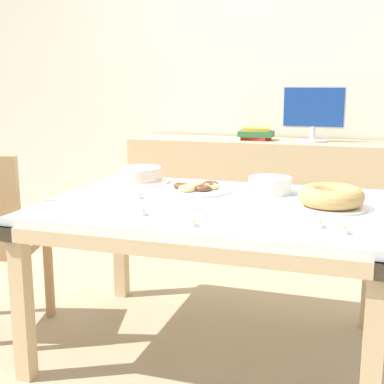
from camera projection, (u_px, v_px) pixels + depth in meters
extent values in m
plane|color=tan|center=(213.00, 350.00, 2.57)|extent=(12.00, 12.00, 0.00)
cube|color=silver|center=(278.00, 77.00, 3.95)|extent=(8.00, 0.10, 2.60)
cube|color=silver|center=(214.00, 206.00, 2.43)|extent=(1.50, 1.06, 0.04)
cube|color=#D1B284|center=(177.00, 249.00, 1.96)|extent=(1.53, 0.08, 0.06)
cube|color=#D1B284|center=(239.00, 195.00, 2.91)|extent=(1.53, 0.08, 0.06)
cube|color=#D1B284|center=(73.00, 205.00, 2.66)|extent=(0.08, 1.10, 0.06)
cube|color=#D1B284|center=(382.00, 229.00, 2.22)|extent=(0.08, 1.10, 0.06)
cube|color=#D1B284|center=(22.00, 306.00, 2.26)|extent=(0.07, 0.07, 0.67)
cube|color=#D1B284|center=(372.00, 357.00, 1.84)|extent=(0.07, 0.07, 0.67)
cube|color=#D1B284|center=(121.00, 242.00, 3.17)|extent=(0.07, 0.07, 0.67)
cube|color=#D1B284|center=(370.00, 266.00, 2.75)|extent=(0.07, 0.07, 0.67)
cube|color=tan|center=(49.00, 277.00, 2.90)|extent=(0.05, 0.05, 0.45)
cube|color=tan|center=(24.00, 306.00, 2.53)|extent=(0.05, 0.05, 0.45)
cube|color=#D1B284|center=(267.00, 200.00, 3.84)|extent=(1.98, 0.44, 0.86)
cylinder|color=silver|center=(312.00, 141.00, 3.66)|extent=(0.20, 0.20, 0.02)
cylinder|color=silver|center=(313.00, 133.00, 3.65)|extent=(0.04, 0.04, 0.09)
cube|color=silver|center=(314.00, 107.00, 3.62)|extent=(0.42, 0.02, 0.28)
cube|color=navy|center=(314.00, 107.00, 3.61)|extent=(0.40, 0.00, 0.26)
cube|color=maroon|center=(256.00, 138.00, 3.78)|extent=(0.20, 0.17, 0.02)
cube|color=#2D6638|center=(256.00, 134.00, 3.77)|extent=(0.25, 0.17, 0.04)
cube|color=#B29933|center=(256.00, 129.00, 3.77)|extent=(0.21, 0.18, 0.02)
cylinder|color=white|center=(141.00, 181.00, 2.91)|extent=(0.31, 0.31, 0.01)
cylinder|color=beige|center=(141.00, 174.00, 2.90)|extent=(0.23, 0.23, 0.07)
cylinder|color=white|center=(141.00, 168.00, 2.89)|extent=(0.22, 0.22, 0.01)
cylinder|color=white|center=(330.00, 207.00, 2.31)|extent=(0.31, 0.31, 0.01)
torus|color=tan|center=(331.00, 196.00, 2.30)|extent=(0.28, 0.28, 0.08)
cylinder|color=white|center=(197.00, 190.00, 2.68)|extent=(0.35, 0.35, 0.01)
torus|color=#EAD184|center=(211.00, 186.00, 2.66)|extent=(0.08, 0.08, 0.02)
torus|color=brown|center=(210.00, 184.00, 2.71)|extent=(0.08, 0.08, 0.03)
torus|color=#EAD184|center=(198.00, 183.00, 2.75)|extent=(0.08, 0.08, 0.02)
torus|color=#EAD184|center=(181.00, 184.00, 2.72)|extent=(0.08, 0.08, 0.02)
torus|color=brown|center=(180.00, 186.00, 2.67)|extent=(0.07, 0.07, 0.03)
torus|color=#EAD184|center=(187.00, 188.00, 2.60)|extent=(0.08, 0.08, 0.03)
torus|color=brown|center=(203.00, 188.00, 2.61)|extent=(0.08, 0.08, 0.03)
cylinder|color=white|center=(270.00, 192.00, 2.63)|extent=(0.21, 0.21, 0.01)
cylinder|color=white|center=(270.00, 190.00, 2.62)|extent=(0.21, 0.21, 0.01)
cylinder|color=white|center=(270.00, 188.00, 2.62)|extent=(0.21, 0.21, 0.01)
cylinder|color=white|center=(270.00, 186.00, 2.62)|extent=(0.21, 0.21, 0.01)
cylinder|color=white|center=(270.00, 184.00, 2.62)|extent=(0.21, 0.21, 0.01)
cylinder|color=white|center=(270.00, 182.00, 2.62)|extent=(0.21, 0.21, 0.01)
cylinder|color=white|center=(270.00, 180.00, 2.61)|extent=(0.21, 0.21, 0.01)
cylinder|color=white|center=(270.00, 178.00, 2.61)|extent=(0.21, 0.21, 0.01)
cylinder|color=silver|center=(194.00, 224.00, 2.02)|extent=(0.04, 0.04, 0.02)
cylinder|color=white|center=(194.00, 223.00, 2.01)|extent=(0.03, 0.03, 0.00)
cone|color=#F9B74C|center=(194.00, 220.00, 2.01)|extent=(0.01, 0.01, 0.02)
cylinder|color=silver|center=(345.00, 231.00, 1.92)|extent=(0.04, 0.04, 0.02)
cylinder|color=white|center=(345.00, 230.00, 1.92)|extent=(0.03, 0.03, 0.00)
cone|color=#F9B74C|center=(345.00, 226.00, 1.92)|extent=(0.01, 0.01, 0.02)
cylinder|color=silver|center=(140.00, 197.00, 2.50)|extent=(0.04, 0.04, 0.02)
cylinder|color=white|center=(140.00, 196.00, 2.50)|extent=(0.03, 0.03, 0.00)
cone|color=#F9B74C|center=(140.00, 193.00, 2.50)|extent=(0.01, 0.01, 0.02)
cylinder|color=silver|center=(320.00, 226.00, 2.00)|extent=(0.04, 0.04, 0.02)
cylinder|color=white|center=(320.00, 224.00, 2.00)|extent=(0.03, 0.03, 0.00)
cone|color=#F9B74C|center=(320.00, 221.00, 2.00)|extent=(0.01, 0.01, 0.02)
cylinder|color=silver|center=(143.00, 213.00, 2.18)|extent=(0.04, 0.04, 0.02)
cylinder|color=white|center=(143.00, 212.00, 2.18)|extent=(0.03, 0.03, 0.00)
cone|color=#F9B74C|center=(143.00, 209.00, 2.18)|extent=(0.01, 0.01, 0.02)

